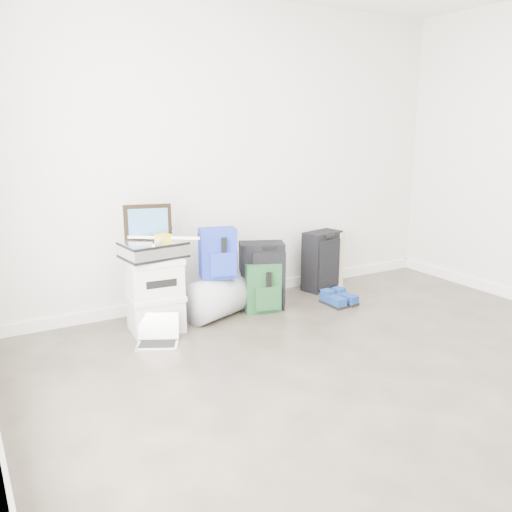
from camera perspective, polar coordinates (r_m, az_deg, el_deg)
ground at (r=3.44m, az=18.42°, el=-15.38°), size 5.00×5.00×0.00m
room_envelope at (r=3.03m, az=20.70°, el=14.58°), size 4.52×5.02×2.71m
boxes_stack at (r=4.41m, az=-10.56°, el=-3.98°), size 0.45×0.37×0.61m
briefcase at (r=4.32m, az=-10.78°, el=0.67°), size 0.50×0.39×0.13m
painting at (r=4.37m, az=-11.32°, el=3.56°), size 0.37×0.12×0.28m
drone at (r=4.30m, az=-9.74°, el=1.93°), size 0.49×0.49×0.05m
duffel_bag at (r=4.68m, az=-4.08°, el=-4.31°), size 0.68×0.55×0.36m
blue_backpack at (r=4.55m, az=-4.00°, el=0.19°), size 0.34×0.28×0.42m
large_suitcase at (r=4.85m, az=0.65°, el=-2.10°), size 0.45×0.38×0.61m
green_backpack at (r=4.81m, az=0.64°, el=-3.37°), size 0.35×0.29×0.44m
carry_on at (r=5.44m, az=6.99°, el=-0.52°), size 0.42×0.32×0.59m
shoes at (r=5.09m, az=8.68°, el=-4.55°), size 0.27×0.30×0.09m
rolled_rug at (r=5.58m, az=8.28°, el=-0.31°), size 0.19×0.19×0.58m
laptop at (r=4.23m, az=-10.30°, el=-8.38°), size 0.38×0.34×0.22m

